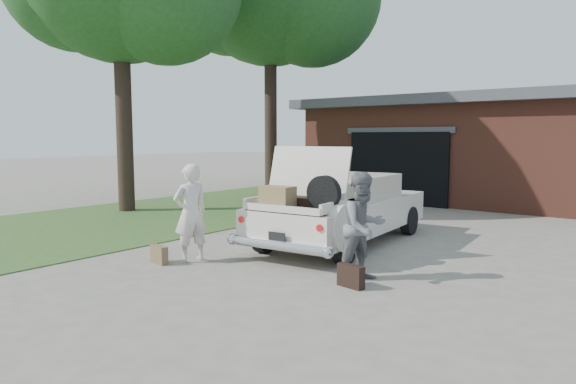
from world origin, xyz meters
The scene contains 8 objects.
ground centered at (0.00, 0.00, 0.00)m, with size 90.00×90.00×0.00m, color gray.
grass_strip centered at (-5.50, 3.00, 0.01)m, with size 6.00×16.00×0.02m, color #2D4C1E.
house centered at (0.98, 11.47, 1.67)m, with size 12.80×7.80×3.30m.
sedan centered at (0.24, 1.99, 0.68)m, with size 2.19×4.76×1.89m.
woman_left centered at (-0.94, -0.80, 0.81)m, with size 0.59×0.39×1.62m, color silver.
woman_right centered at (1.87, -0.06, 0.78)m, with size 0.76×0.59×1.56m, color slate.
suitcase_left centered at (-1.24, -1.22, 0.15)m, with size 0.38×0.12×0.29m, color brown.
suitcase_right centered at (1.91, -0.45, 0.16)m, with size 0.41×0.13×0.31m, color black.
Camera 1 is at (5.44, -6.39, 2.05)m, focal length 32.00 mm.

